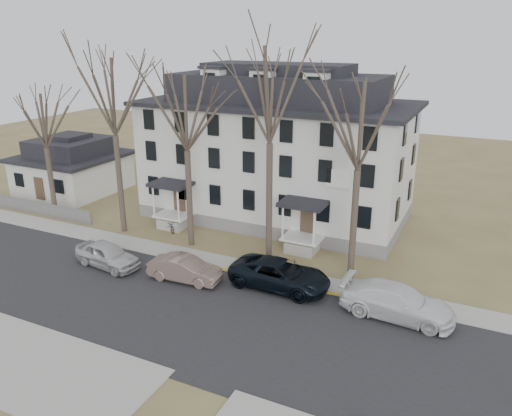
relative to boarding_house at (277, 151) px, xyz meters
The scene contains 17 objects.
ground 18.85m from the boarding_house, 83.64° to the right, with size 120.00×120.00×0.00m, color olive.
main_road 16.96m from the boarding_house, 82.85° to the right, with size 120.00×10.00×0.04m, color #27272A.
far_sidewalk 11.49m from the boarding_house, 78.64° to the right, with size 120.00×2.00×0.08m, color #A09F97.
yellow_curb 13.99m from the boarding_house, 57.18° to the right, with size 14.00×0.25×0.06m, color gold.
boarding_house is the anchor object (origin of this frame).
small_house 20.34m from the boarding_house, behind, with size 8.70×8.70×5.00m.
fence 21.48m from the boarding_house, 156.01° to the right, with size 14.00×0.06×1.20m, color gray.
tree_far_left 13.12m from the boarding_house, 137.82° to the right, with size 8.40×8.40×13.72m.
tree_mid_left 9.66m from the boarding_house, 110.20° to the right, with size 7.80×7.80×12.74m.
tree_center 10.39m from the boarding_house, 69.80° to the right, with size 9.00×9.00×14.70m.
tree_mid_right 12.51m from the boarding_house, 43.81° to the right, with size 7.80×7.80×12.74m.
tree_bungalow 18.17m from the boarding_house, 152.99° to the right, with size 6.60×6.60×10.78m.
car_silver 15.41m from the boarding_house, 113.45° to the right, with size 1.86×4.63×1.58m, color silver.
car_tan 13.80m from the boarding_house, 91.56° to the right, with size 1.56×4.48×1.48m, color #7A6259.
car_navy 13.26m from the boarding_house, 65.59° to the right, with size 2.73×5.93×1.65m, color black.
car_white 17.27m from the boarding_house, 44.35° to the right, with size 2.40×5.90×1.71m, color white.
bicycle_left 10.21m from the boarding_house, 129.81° to the right, with size 0.59×1.71×0.90m, color black.
Camera 1 is at (13.15, -17.57, 14.10)m, focal length 35.00 mm.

